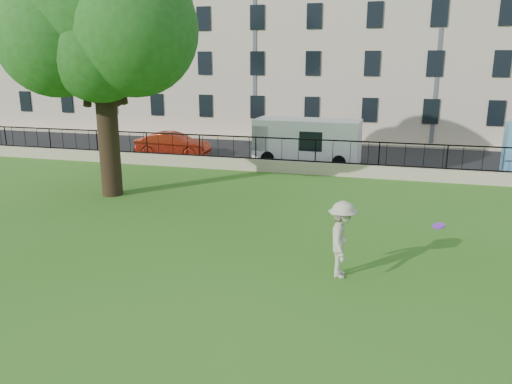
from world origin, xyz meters
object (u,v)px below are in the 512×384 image
(man, at_px, (342,239))
(white_van, at_px, (307,141))
(tree, at_px, (97,16))
(frisbee, at_px, (439,226))
(red_sedan, at_px, (173,145))

(man, bearing_deg, white_van, 9.77)
(tree, relative_size, frisbee, 38.92)
(man, xyz_separation_m, white_van, (-3.38, 14.37, 0.18))
(man, bearing_deg, tree, 57.30)
(tree, bearing_deg, red_sedan, 96.79)
(man, height_order, red_sedan, man)
(frisbee, distance_m, red_sedan, 19.92)
(red_sedan, distance_m, white_van, 7.75)
(frisbee, height_order, white_van, white_van)
(man, relative_size, white_van, 0.36)
(tree, relative_size, white_van, 1.88)
(tree, distance_m, frisbee, 14.83)
(white_van, bearing_deg, tree, -125.82)
(man, distance_m, frisbee, 2.45)
(frisbee, xyz_separation_m, white_van, (-5.58, 15.10, -0.63))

